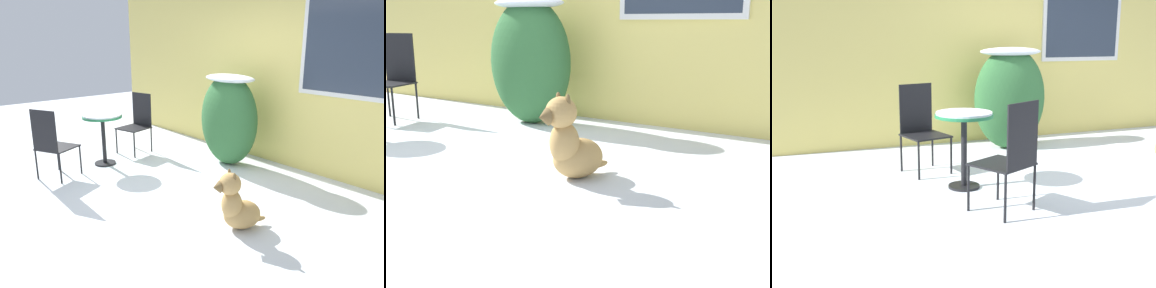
% 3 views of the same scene
% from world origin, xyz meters
% --- Properties ---
extents(ground_plane, '(16.00, 16.00, 0.00)m').
position_xyz_m(ground_plane, '(0.00, 0.00, 0.00)').
color(ground_plane, silver).
extents(shrub_left, '(1.03, 0.61, 1.39)m').
position_xyz_m(shrub_left, '(-0.25, 1.55, 0.73)').
color(shrub_left, '#2D6033').
rests_on(shrub_left, ground_plane).
extents(patio_chair_near_table, '(0.55, 0.55, 1.01)m').
position_xyz_m(patio_chair_near_table, '(-1.72, 0.84, 0.53)').
color(patio_chair_near_table, black).
rests_on(patio_chair_near_table, ground_plane).
extents(dog, '(0.44, 0.60, 0.65)m').
position_xyz_m(dog, '(1.27, 0.12, 0.25)').
color(dog, tan).
rests_on(dog, ground_plane).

